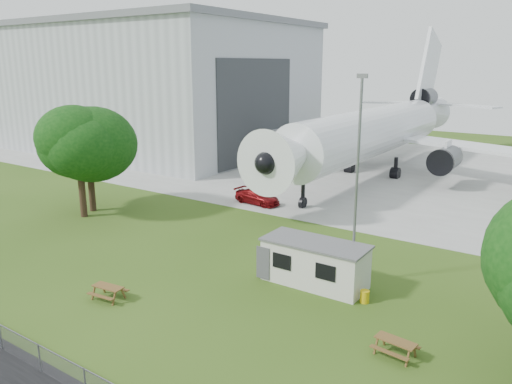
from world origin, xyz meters
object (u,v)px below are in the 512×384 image
Objects in this scene: hangar at (154,85)px; picnic_east at (395,355)px; airliner at (377,129)px; picnic_west at (109,299)px; site_cabin at (315,263)px.

picnic_east is at bearing -35.16° from hangar.
picnic_east is (14.94, -35.72, -5.27)m from airliner.
hangar is 54.14m from picnic_west.
hangar is 54.88m from site_cabin.
hangar is 23.89× the size of picnic_west.
picnic_west is at bearing -90.07° from airliner.
airliner is 32.44m from site_cabin.
picnic_east is at bearing 6.63° from picnic_west.
picnic_west is 1.00× the size of picnic_east.
hangar is at bearing 125.71° from picnic_west.
picnic_east is (50.91, -35.86, -9.41)m from hangar.
airliner is 39.61m from picnic_west.
site_cabin is (44.42, -31.21, -8.09)m from hangar.
hangar is 36.21m from airliner.
site_cabin is 8.09m from picnic_east.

